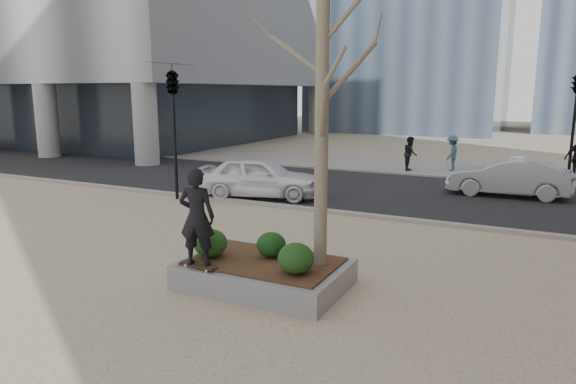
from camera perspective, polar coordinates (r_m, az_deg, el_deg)
The scene contains 17 objects.
ground at distance 10.35m, azimuth -7.52°, elevation -9.32°, with size 120.00×120.00×0.00m, color tan.
street at distance 19.17m, azimuth 9.33°, elevation 0.20°, with size 60.00×8.00×0.02m, color black.
far_sidewalk at distance 25.86m, azimuth 13.94°, elevation 2.84°, with size 60.00×6.00×0.02m, color gray.
planter at distance 9.78m, azimuth -2.62°, elevation -9.07°, with size 3.00×2.00×0.45m, color gray.
planter_mulch at distance 9.70m, azimuth -2.63°, elevation -7.71°, with size 2.70×1.70×0.04m, color #382314.
sycamore_tree at distance 9.01m, azimuth 3.83°, elevation 12.31°, with size 2.80×2.80×6.60m, color gray, non-canonical shape.
shrub_left at distance 9.91m, azimuth -8.60°, elevation -5.65°, with size 0.64×0.64×0.54m, color #123B13.
shrub_middle at distance 9.83m, azimuth -1.88°, elevation -5.87°, with size 0.56×0.56×0.48m, color #123611.
shrub_right at distance 8.95m, azimuth 0.88°, elevation -7.38°, with size 0.64×0.64×0.54m, color #113614.
skateboard at distance 9.53m, azimuth -9.90°, elevation -8.12°, with size 0.78×0.20×0.07m, color black, non-canonical shape.
skateboarder at distance 9.27m, azimuth -10.09°, elevation -2.72°, with size 0.65×0.42×1.77m, color black.
police_car at distance 17.52m, azimuth -3.22°, elevation 1.71°, with size 1.69×4.20×1.43m, color white.
car_silver at distance 19.32m, azimuth 23.28°, elevation 1.54°, with size 1.40×4.02×1.32m, color #A0A2A8.
pedestrian_a at distance 24.21m, azimuth 13.43°, elevation 4.19°, with size 0.75×0.59×1.55m, color black.
pedestrian_b at distance 24.59m, azimuth 17.76°, elevation 4.15°, with size 1.05×0.60×1.62m, color #3C586C.
traffic_light_near at distance 17.54m, azimuth -12.51°, elevation 6.46°, with size 0.60×2.48×4.50m, color black, non-canonical shape.
traffic_light_far at distance 22.68m, azimuth 29.14°, elevation 6.33°, with size 0.60×2.48×4.50m, color black, non-canonical shape.
Camera 1 is at (5.47, -8.02, 3.61)m, focal length 32.00 mm.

